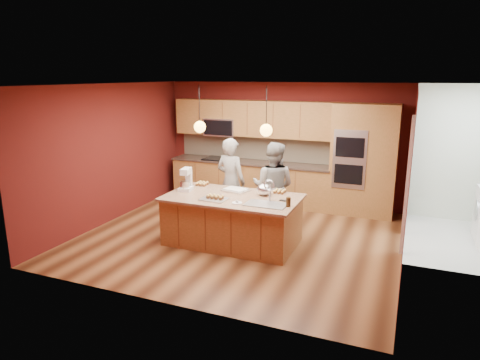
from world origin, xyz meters
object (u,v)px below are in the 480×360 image
at_px(person_left, 231,182).
at_px(mixing_bowl, 264,190).
at_px(island, 233,219).
at_px(stand_mixer, 186,181).
at_px(person_right, 273,187).

xyz_separation_m(person_left, mixing_bowl, (0.89, -0.62, 0.09)).
bearing_deg(island, stand_mixer, 175.98).
distance_m(person_right, mixing_bowl, 0.63).
xyz_separation_m(person_left, stand_mixer, (-0.51, -0.83, 0.16)).
height_order(person_right, stand_mixer, person_right).
xyz_separation_m(island, stand_mixer, (-0.94, 0.07, 0.58)).
bearing_deg(stand_mixer, person_right, 21.07).
bearing_deg(person_right, mixing_bowl, 91.90).
height_order(island, stand_mixer, stand_mixer).
height_order(person_left, mixing_bowl, person_left).
distance_m(person_left, stand_mixer, 0.99).
height_order(island, person_left, person_left).
xyz_separation_m(person_left, person_right, (0.86, 0.00, -0.02)).
relative_size(person_right, mixing_bowl, 6.65).
distance_m(person_left, person_right, 0.86).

